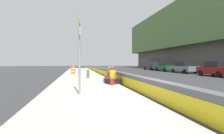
{
  "coord_description": "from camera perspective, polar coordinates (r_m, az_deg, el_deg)",
  "views": [
    {
      "loc": [
        -6.91,
        3.19,
        1.56
      ],
      "look_at": [
        6.21,
        0.61,
        1.23
      ],
      "focal_mm": 28.83,
      "sensor_mm": 36.0,
      "label": 1
    }
  ],
  "objects": [
    {
      "name": "route_sign_post",
      "position": [
        8.12,
        -10.28,
        6.01
      ],
      "size": [
        0.44,
        0.09,
        3.6
      ],
      "color": "gray",
      "rests_on": "sidewalk_strip"
    },
    {
      "name": "seated_person_foreground",
      "position": [
        12.09,
        0.19,
        -3.54
      ],
      "size": [
        0.96,
        1.04,
        1.19
      ],
      "color": "black",
      "rests_on": "sidewalk_strip"
    },
    {
      "name": "fire_hydrant",
      "position": [
        16.52,
        -7.64,
        -1.96
      ],
      "size": [
        0.26,
        0.46,
        0.88
      ],
      "color": "#47663D",
      "rests_on": "sidewalk_strip"
    },
    {
      "name": "ground_plane",
      "position": [
        7.77,
        13.57,
        -10.19
      ],
      "size": [
        160.0,
        160.0,
        0.0
      ],
      "primitive_type": "plane",
      "color": "#353538",
      "rests_on": "ground"
    },
    {
      "name": "jersey_barrier",
      "position": [
        7.69,
        13.56,
        -7.1
      ],
      "size": [
        76.0,
        0.45,
        0.85
      ],
      "color": "#545456",
      "rests_on": "ground_plane"
    },
    {
      "name": "parked_car_far",
      "position": [
        38.45,
        12.63,
        1.08
      ],
      "size": [
        5.12,
        2.14,
        2.56
      ],
      "color": "#28282D",
      "rests_on": "ground_plane"
    },
    {
      "name": "parked_car_fourth",
      "position": [
        28.42,
        21.91,
        -0.09
      ],
      "size": [
        4.56,
        2.07,
        1.71
      ],
      "color": "slate",
      "rests_on": "ground_plane"
    },
    {
      "name": "parked_car_third",
      "position": [
        23.18,
        30.15,
        -0.49
      ],
      "size": [
        4.54,
        2.03,
        1.71
      ],
      "color": "maroon",
      "rests_on": "ground_plane"
    },
    {
      "name": "construction_barrel",
      "position": [
        23.11,
        -12.23,
        -0.94
      ],
      "size": [
        0.54,
        0.54,
        0.95
      ],
      "color": "orange",
      "rests_on": "sidewalk_strip"
    },
    {
      "name": "sidewalk_strip",
      "position": [
        7.09,
        -6.65,
        -10.71
      ],
      "size": [
        80.0,
        4.4,
        0.14
      ],
      "primitive_type": "cube",
      "color": "#B5B2A8",
      "rests_on": "ground_plane"
    },
    {
      "name": "backpack",
      "position": [
        11.46,
        -0.04,
        -4.71
      ],
      "size": [
        0.32,
        0.28,
        0.4
      ],
      "color": "maroon",
      "rests_on": "sidewalk_strip"
    },
    {
      "name": "parked_car_midline",
      "position": [
        33.24,
        16.44,
        0.16
      ],
      "size": [
        4.52,
        1.98,
        1.71
      ],
      "color": "#145128",
      "rests_on": "ground_plane"
    },
    {
      "name": "seated_person_middle",
      "position": [
        13.09,
        -0.84,
        -3.23
      ],
      "size": [
        0.88,
        0.96,
        1.14
      ],
      "color": "#424247",
      "rests_on": "sidewalk_strip"
    }
  ]
}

